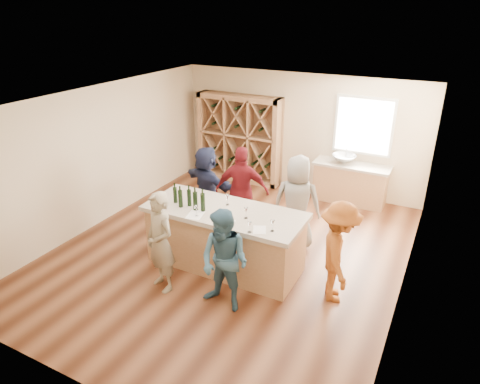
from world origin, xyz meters
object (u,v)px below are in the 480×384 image
at_px(person_near_right, 225,261).
at_px(person_server, 338,252).
at_px(wine_bottle_a, 175,195).
at_px(person_far_mid, 242,191).
at_px(person_far_left, 207,185).
at_px(sink, 344,159).
at_px(person_far_right, 297,203).
at_px(person_near_left, 160,242).
at_px(tasting_counter_base, 225,240).
at_px(wine_bottle_d, 195,201).
at_px(wine_bottle_e, 203,202).
at_px(wine_rack, 239,139).
at_px(wine_bottle_c, 189,198).
at_px(wine_bottle_b, 180,199).

bearing_deg(person_near_right, person_server, 40.70).
distance_m(wine_bottle_a, person_server, 2.89).
relative_size(person_far_mid, person_far_left, 1.09).
height_order(sink, person_far_right, person_far_right).
bearing_deg(sink, person_near_left, -109.44).
relative_size(tasting_counter_base, wine_bottle_d, 8.17).
xyz_separation_m(person_near_left, person_far_mid, (0.29, 2.23, 0.06)).
distance_m(tasting_counter_base, wine_bottle_e, 0.82).
relative_size(sink, wine_bottle_a, 1.93).
bearing_deg(tasting_counter_base, person_near_left, -119.46).
relative_size(wine_rack, person_far_right, 1.23).
xyz_separation_m(wine_rack, tasting_counter_base, (1.63, -3.70, -0.60)).
xyz_separation_m(wine_rack, wine_bottle_d, (1.21, -3.92, 0.14)).
bearing_deg(wine_rack, wine_bottle_d, -72.90).
relative_size(wine_rack, wine_bottle_d, 6.91).
xyz_separation_m(wine_bottle_c, wine_bottle_e, (0.31, -0.07, 0.01)).
height_order(wine_bottle_d, person_server, person_server).
bearing_deg(wine_rack, wine_bottle_a, -79.08).
bearing_deg(wine_bottle_b, person_server, 4.72).
distance_m(wine_bottle_d, person_near_left, 0.91).
height_order(wine_rack, wine_bottle_b, wine_rack).
distance_m(wine_rack, wine_bottle_e, 4.12).
xyz_separation_m(person_near_left, person_far_right, (1.43, 2.21, 0.06)).
bearing_deg(person_near_right, wine_bottle_c, 149.60).
relative_size(wine_bottle_d, person_server, 0.19).
bearing_deg(person_near_right, wine_rack, 121.13).
distance_m(tasting_counter_base, person_far_right, 1.52).
xyz_separation_m(wine_bottle_b, person_far_left, (-0.44, 1.56, -0.42)).
height_order(tasting_counter_base, person_near_left, person_near_left).
relative_size(sink, person_far_left, 0.33).
bearing_deg(sink, person_far_mid, -119.17).
distance_m(person_far_right, person_far_left, 2.01).
distance_m(wine_bottle_b, person_far_mid, 1.55).
height_order(wine_bottle_a, wine_bottle_c, wine_bottle_c).
height_order(wine_bottle_c, person_near_right, person_near_right).
relative_size(sink, person_near_right, 0.34).
bearing_deg(wine_bottle_c, sink, 66.02).
bearing_deg(wine_bottle_c, person_near_right, -36.58).
bearing_deg(wine_rack, person_server, -45.95).
height_order(sink, wine_bottle_a, wine_bottle_a).
relative_size(wine_rack, person_far_mid, 1.23).
relative_size(tasting_counter_base, person_near_right, 1.62).
distance_m(wine_bottle_d, person_far_left, 1.76).
bearing_deg(wine_bottle_b, person_far_left, 105.84).
bearing_deg(person_server, wine_bottle_a, 71.30).
height_order(wine_bottle_b, person_far_left, person_far_left).
bearing_deg(person_server, person_far_left, 45.65).
height_order(tasting_counter_base, wine_bottle_d, wine_bottle_d).
distance_m(person_near_right, person_far_left, 2.87).
relative_size(wine_bottle_a, person_far_mid, 0.16).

